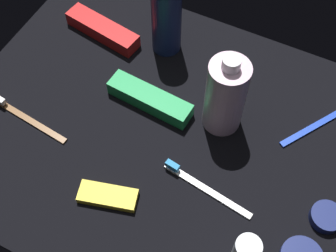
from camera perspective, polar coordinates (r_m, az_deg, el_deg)
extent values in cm
cube|color=black|center=(87.60, 0.00, -1.24)|extent=(84.00, 64.00, 1.20)
cylinder|color=#151E48|center=(93.95, -0.20, 13.70)|extent=(6.20, 6.20, 17.90)
cylinder|color=silver|center=(82.65, 7.25, 3.75)|extent=(7.45, 7.45, 16.27)
cylinder|color=silver|center=(75.39, 8.01, 7.82)|extent=(3.20, 3.20, 2.20)
cube|color=brown|center=(92.37, -17.11, 0.76)|extent=(18.03, 3.07, 0.90)
cube|color=white|center=(81.59, 4.97, -8.00)|extent=(17.99, 3.67, 0.90)
cube|color=#338CCC|center=(82.15, 0.57, -5.03)|extent=(2.73, 1.45, 1.20)
cube|color=blue|center=(92.50, 18.42, 0.25)|extent=(10.76, 15.78, 0.90)
cube|color=red|center=(102.55, -8.26, 11.95)|extent=(18.07, 7.11, 3.20)
cube|color=green|center=(89.70, -2.30, 3.42)|extent=(17.87, 5.65, 3.20)
cube|color=yellow|center=(81.17, -7.61, -8.76)|extent=(11.09, 6.64, 1.50)
cylinder|color=navy|center=(83.41, 19.36, -10.78)|extent=(5.65, 5.65, 1.86)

